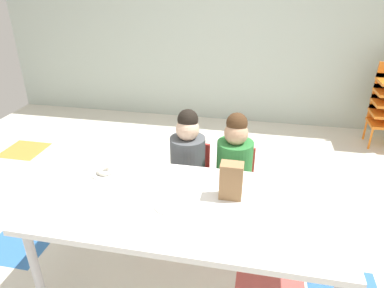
% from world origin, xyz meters
% --- Properties ---
extents(ground_plane, '(6.27, 4.65, 0.02)m').
position_xyz_m(ground_plane, '(-0.01, -0.00, -0.01)').
color(ground_plane, silver).
extents(back_wall, '(6.27, 0.10, 2.73)m').
position_xyz_m(back_wall, '(0.00, 2.33, 1.36)').
color(back_wall, '#B2C1B7').
rests_on(back_wall, ground_plane).
extents(craft_table, '(1.74, 0.84, 0.61)m').
position_xyz_m(craft_table, '(-0.07, -0.53, 0.56)').
color(craft_table, white).
rests_on(craft_table, ground_plane).
extents(seated_child_near_camera, '(0.34, 0.34, 0.92)m').
position_xyz_m(seated_child_near_camera, '(-0.20, 0.11, 0.55)').
color(seated_child_near_camera, red).
rests_on(seated_child_near_camera, ground_plane).
extents(seated_child_middle_seat, '(0.32, 0.32, 0.92)m').
position_xyz_m(seated_child_middle_seat, '(0.14, 0.11, 0.55)').
color(seated_child_middle_seat, red).
rests_on(seated_child_middle_seat, ground_plane).
extents(paper_bag_brown, '(0.13, 0.09, 0.22)m').
position_xyz_m(paper_bag_brown, '(0.16, -0.42, 0.72)').
color(paper_bag_brown, '#9E754C').
rests_on(paper_bag_brown, craft_table).
extents(paper_plate_near_edge, '(0.18, 0.18, 0.01)m').
position_xyz_m(paper_plate_near_edge, '(-0.66, -0.33, 0.61)').
color(paper_plate_near_edge, white).
rests_on(paper_plate_near_edge, craft_table).
extents(paper_plate_center_table, '(0.18, 0.18, 0.01)m').
position_xyz_m(paper_plate_center_table, '(-0.16, -0.58, 0.61)').
color(paper_plate_center_table, white).
rests_on(paper_plate_center_table, craft_table).
extents(donut_powdered_on_plate, '(0.11, 0.11, 0.03)m').
position_xyz_m(donut_powdered_on_plate, '(-0.66, -0.33, 0.63)').
color(donut_powdered_on_plate, white).
rests_on(donut_powdered_on_plate, craft_table).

